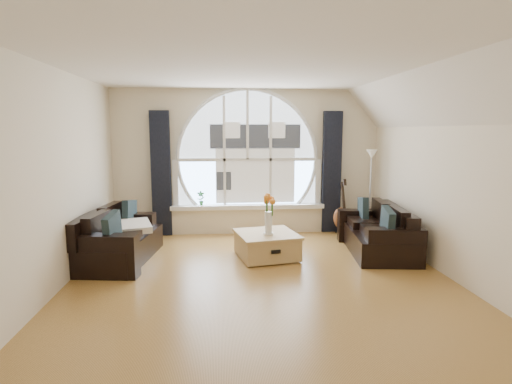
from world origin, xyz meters
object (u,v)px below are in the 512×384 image
guitar (342,206)px  vase_flowers (269,209)px  potted_plant (201,198)px  floor_lamp (370,193)px  sofa_left (119,235)px  coffee_chest (267,244)px  sofa_right (377,228)px

guitar → vase_flowers: bearing=-153.9°
guitar → potted_plant: 2.66m
vase_flowers → guitar: bearing=42.3°
vase_flowers → potted_plant: size_ratio=2.58×
floor_lamp → guitar: size_ratio=1.51×
sofa_left → vase_flowers: bearing=4.4°
guitar → sofa_left: bearing=-177.5°
coffee_chest → vase_flowers: size_ratio=1.25×
sofa_left → floor_lamp: 4.42m
sofa_left → floor_lamp: size_ratio=1.06×
sofa_right → floor_lamp: 1.15m
sofa_left → potted_plant: (1.16, 1.53, 0.29)m
coffee_chest → sofa_left: bearing=167.4°
sofa_left → coffee_chest: sofa_left is taller
sofa_left → coffee_chest: 2.23m
sofa_left → guitar: size_ratio=1.60×
vase_flowers → guitar: size_ratio=0.66×
floor_lamp → coffee_chest: bearing=-150.6°
sofa_left → potted_plant: potted_plant is taller
coffee_chest → potted_plant: potted_plant is taller
floor_lamp → guitar: bearing=157.7°
floor_lamp → potted_plant: floor_lamp is taller
vase_flowers → floor_lamp: size_ratio=0.44×
guitar → potted_plant: guitar is taller
guitar → potted_plant: size_ratio=3.90×
sofa_right → guitar: 1.26m
sofa_right → coffee_chest: sofa_right is taller
sofa_right → coffee_chest: size_ratio=1.87×
sofa_right → guitar: size_ratio=1.54×
sofa_right → coffee_chest: (-1.78, -0.10, -0.19)m
sofa_right → floor_lamp: bearing=83.0°
sofa_left → potted_plant: 1.94m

